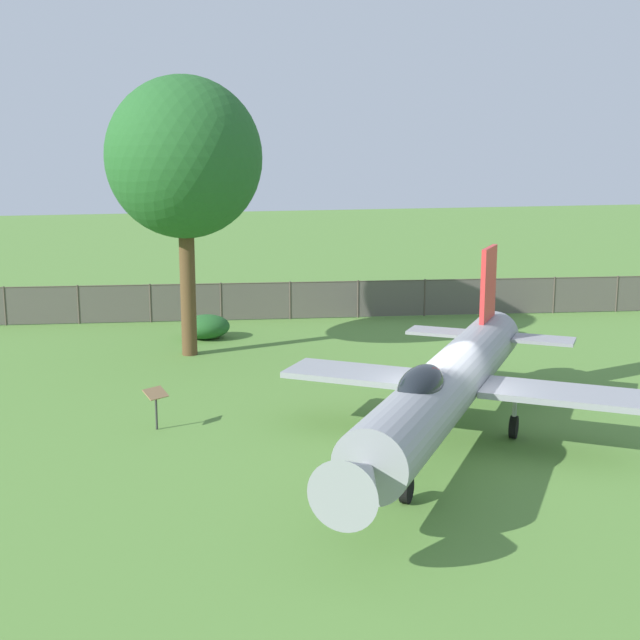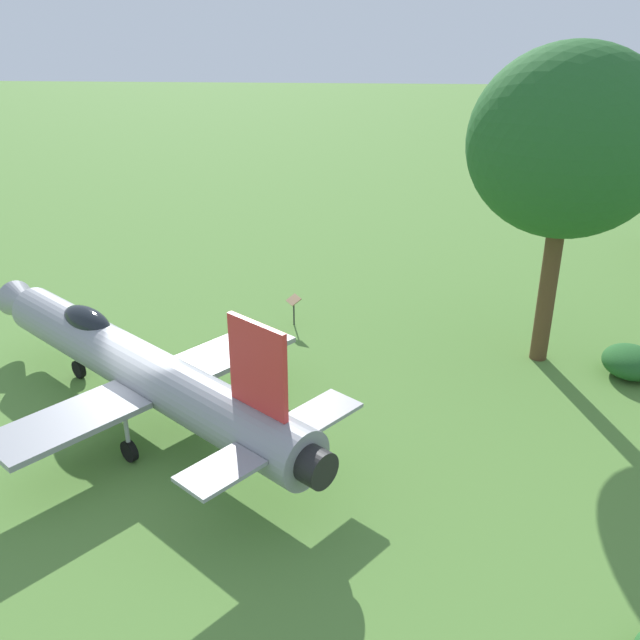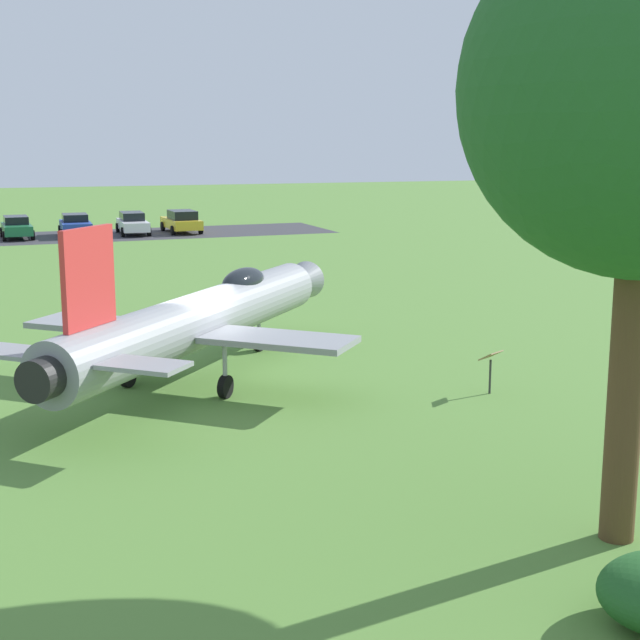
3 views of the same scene
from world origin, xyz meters
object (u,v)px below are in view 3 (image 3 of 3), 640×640
display_jet (205,317)px  parked_car_white (133,223)px  info_plaque (491,362)px  parked_car_green (17,227)px  parked_car_yellow (182,221)px  parked_car_blue (75,225)px

display_jet → parked_car_white: bearing=35.4°
display_jet → info_plaque: display_jet is taller
parked_car_white → parked_car_green: bearing=-87.2°
parked_car_white → parked_car_green: parked_car_white is taller
display_jet → parked_car_green: 38.88m
info_plaque → parked_car_green: 43.98m
parked_car_yellow → parked_car_white: (3.31, -0.01, -0.03)m
info_plaque → parked_car_yellow: parked_car_yellow is taller
info_plaque → parked_car_green: (11.82, -42.37, -0.11)m
parked_car_blue → parked_car_green: parked_car_blue is taller
info_plaque → parked_car_yellow: (1.06, -42.81, -0.07)m
display_jet → parked_car_blue: (1.38, -38.74, -0.96)m
parked_car_white → parked_car_blue: parked_car_white is taller
info_plaque → parked_car_blue: (8.12, -42.58, -0.09)m
parked_car_white → parked_car_green: 7.46m
info_plaque → parked_car_green: bearing=-74.4°
display_jet → parked_car_green: size_ratio=2.95×
info_plaque → parked_car_green: parked_car_green is taller
parked_car_yellow → parked_car_blue: parked_car_yellow is taller
info_plaque → parked_car_blue: bearing=-79.2°
parked_car_yellow → parked_car_blue: (7.05, 0.24, -0.03)m
display_jet → parked_car_white: (-2.36, -38.99, -0.96)m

